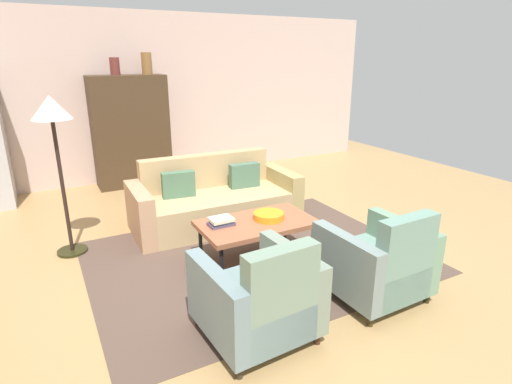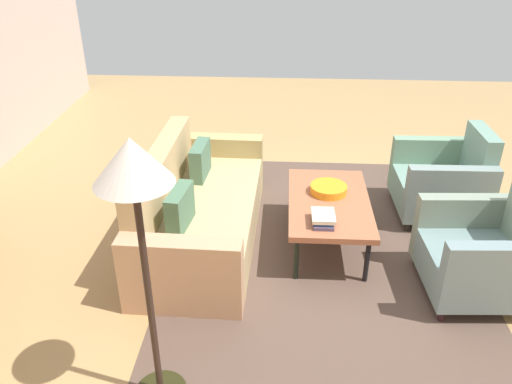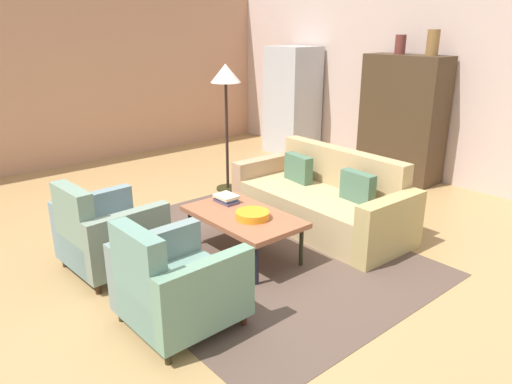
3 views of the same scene
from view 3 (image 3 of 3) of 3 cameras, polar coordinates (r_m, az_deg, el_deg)
The scene contains 15 objects.
ground_plane at distance 4.93m, azimuth -2.02°, elevation -7.31°, with size 10.62×10.62×0.00m, color tan.
wall_back at distance 7.43m, azimuth 21.88°, elevation 11.67°, with size 8.85×0.12×2.80m, color beige.
wall_left at distance 8.39m, azimuth -21.79°, elevation 12.40°, with size 0.12×7.59×2.80m, color tan.
area_rug at distance 4.94m, azimuth -1.02°, elevation -7.22°, with size 3.40×2.60×0.01m, color brown.
couch at distance 5.56m, azimuth 8.05°, elevation -1.14°, with size 2.12×0.95×0.86m.
coffee_table at distance 4.75m, azimuth -1.52°, elevation -3.05°, with size 1.20×0.70×0.44m.
armchair_left at distance 4.70m, azimuth -17.39°, elevation -5.00°, with size 0.84×0.84×0.88m.
armchair_right at distance 3.73m, azimuth -9.79°, elevation -10.97°, with size 0.82×0.82×0.88m.
fruit_bowl at distance 4.62m, azimuth -0.41°, elevation -2.73°, with size 0.33×0.33×0.07m, color orange.
book_stack at distance 5.03m, azimuth -3.52°, elevation -0.77°, with size 0.26×0.19×0.08m.
cabinet at distance 7.45m, azimuth 16.91°, elevation 8.31°, with size 1.20×0.51×1.80m.
vase_tall at distance 7.41m, azimuth 16.69°, elevation 16.36°, with size 0.15×0.15×0.27m, color brown.
vase_round at distance 7.15m, azimuth 20.17°, elevation 16.23°, with size 0.17×0.17×0.34m, color olive.
refrigerator at distance 8.72m, azimuth 4.31°, elevation 10.73°, with size 0.80×0.73×1.85m.
floor_lamp at distance 6.50m, azimuth -3.59°, elevation 12.47°, with size 0.40×0.40×1.72m.
Camera 3 is at (3.47, -2.73, 2.20)m, focal length 33.86 mm.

